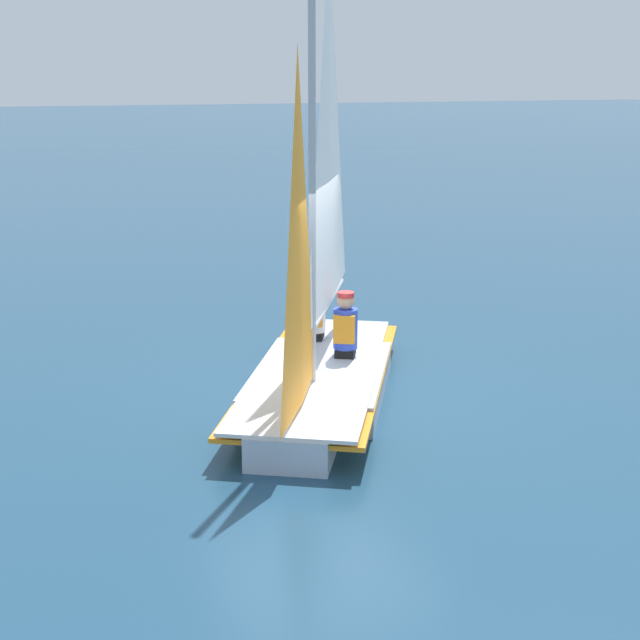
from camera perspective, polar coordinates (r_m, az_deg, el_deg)
ground_plane at (r=10.70m, az=-0.00°, el=-4.93°), size 260.00×260.00×0.00m
sailboat_main at (r=10.48m, az=0.03°, el=-0.54°), size 4.48×3.72×5.39m
sailor_helm at (r=11.00m, az=1.64°, el=-0.92°), size 0.43×0.42×1.16m
sailor_crew at (r=11.73m, az=-0.39°, el=0.11°), size 0.43×0.42×1.16m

